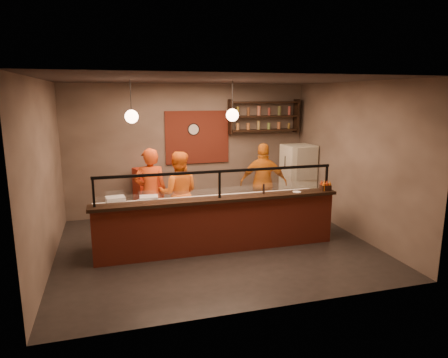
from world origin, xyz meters
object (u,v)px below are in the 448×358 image
object	(u,v)px
cook_left	(151,192)
fridge	(298,179)
red_cooler	(147,194)
cook_right	(264,183)
pizza_dough	(227,200)
wall_clock	(193,129)
condiment_caddy	(325,188)
pepper_mill	(264,189)
cook_mid	(179,193)

from	to	relation	value
cook_left	fridge	size ratio (longest dim) A/B	1.09
cook_left	red_cooler	size ratio (longest dim) A/B	1.51
cook_right	pizza_dough	xyz separation A→B (m)	(-1.23, -1.13, -0.02)
wall_clock	fridge	size ratio (longest dim) A/B	0.17
wall_clock	fridge	bearing A→B (deg)	-16.94
wall_clock	cook_right	bearing A→B (deg)	-42.60
condiment_caddy	pepper_mill	size ratio (longest dim) A/B	1.01
cook_left	cook_right	world-z (taller)	cook_left
cook_right	fridge	bearing A→B (deg)	-134.50
cook_mid	cook_right	xyz separation A→B (m)	(2.04, 0.30, 0.03)
red_cooler	cook_mid	bearing A→B (deg)	-84.43
wall_clock	cook_mid	size ratio (longest dim) A/B	0.17
cook_left	cook_right	size ratio (longest dim) A/B	1.01
cook_left	condiment_caddy	world-z (taller)	cook_left
wall_clock	cook_left	distance (m)	2.26
wall_clock	cook_left	xyz separation A→B (m)	(-1.24, -1.48, -1.16)
fridge	pepper_mill	bearing A→B (deg)	-134.91
condiment_caddy	fridge	bearing A→B (deg)	78.76
cook_right	fridge	distance (m)	1.23
red_cooler	pepper_mill	distance (m)	3.17
wall_clock	cook_left	size ratio (longest dim) A/B	0.16
red_cooler	cook_left	bearing A→B (deg)	-109.21
cook_left	fridge	distance (m)	3.81
pizza_dough	condiment_caddy	xyz separation A→B (m)	(1.95, -0.38, 0.21)
cook_left	condiment_caddy	distance (m)	3.58
cook_left	pizza_dough	distance (m)	1.66
cook_mid	red_cooler	xyz separation A→B (m)	(-0.54, 1.26, -0.27)
cook_left	pepper_mill	bearing A→B (deg)	152.27
cook_mid	red_cooler	world-z (taller)	cook_mid
pepper_mill	cook_left	bearing A→B (deg)	149.37
fridge	red_cooler	distance (m)	3.75
wall_clock	condiment_caddy	distance (m)	3.62
wall_clock	pepper_mill	size ratio (longest dim) A/B	1.56
wall_clock	fridge	xyz separation A→B (m)	(2.50, -0.76, -1.24)
cook_left	pizza_dough	size ratio (longest dim) A/B	3.32
condiment_caddy	wall_clock	bearing A→B (deg)	127.13
fridge	cook_mid	bearing A→B (deg)	-169.45
cook_mid	red_cooler	bearing A→B (deg)	-55.74
condiment_caddy	pepper_mill	bearing A→B (deg)	176.47
fridge	wall_clock	bearing A→B (deg)	159.38
red_cooler	pepper_mill	xyz separation A→B (m)	(2.02, -2.38, 0.54)
cook_mid	red_cooler	distance (m)	1.39
cook_right	wall_clock	bearing A→B (deg)	-21.14
cook_right	pizza_dough	bearing A→B (deg)	64.14
pepper_mill	condiment_caddy	bearing A→B (deg)	-3.53
cook_left	fridge	xyz separation A→B (m)	(3.74, 0.72, -0.08)
fridge	pepper_mill	world-z (taller)	fridge
wall_clock	red_cooler	size ratio (longest dim) A/B	0.24
wall_clock	cook_left	world-z (taller)	wall_clock
wall_clock	pepper_mill	distance (m)	2.97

